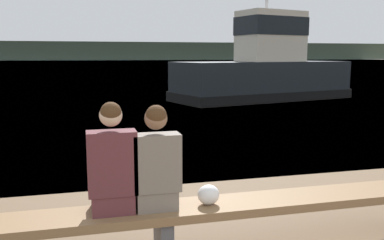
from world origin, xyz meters
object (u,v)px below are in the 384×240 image
Objects in this scene: bench_main at (163,217)px; tugboat_red at (264,72)px; person_left at (112,166)px; shopping_bag at (208,195)px; person_right at (156,165)px.

tugboat_red is (7.01, 13.39, 0.78)m from bench_main.
bench_main is at bearing -0.41° from person_left.
bench_main is 0.48m from shopping_bag.
tugboat_red reaches higher than shopping_bag.
tugboat_red reaches higher than person_right.
bench_main is 0.51m from person_right.
shopping_bag is 0.03× the size of tugboat_red.
bench_main is 0.70m from person_left.
bench_main is at bearing 178.43° from shopping_bag.
shopping_bag is at bearing 139.29° from tugboat_red.
tugboat_red is at bearing 62.15° from person_right.
person_left reaches higher than person_right.
tugboat_red is at bearing 62.36° from bench_main.
person_right is 15.15m from tugboat_red.
person_right reaches higher than shopping_bag.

